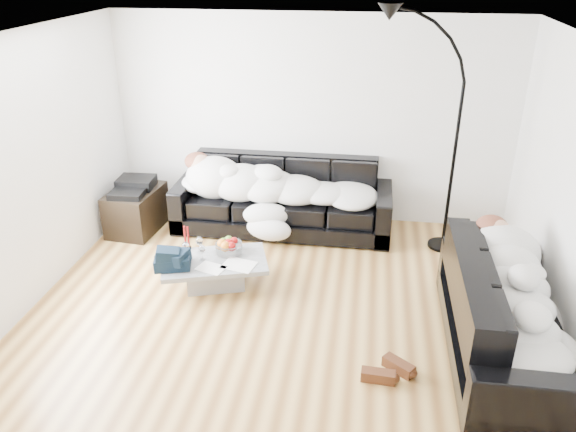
# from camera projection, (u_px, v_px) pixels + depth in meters

# --- Properties ---
(ground) EXTENTS (5.00, 5.00, 0.00)m
(ground) POSITION_uv_depth(u_px,v_px,m) (283.00, 311.00, 5.57)
(ground) COLOR brown
(ground) RESTS_ON ground
(wall_back) EXTENTS (5.00, 0.02, 2.60)m
(wall_back) POSITION_uv_depth(u_px,v_px,m) (311.00, 121.00, 7.02)
(wall_back) COLOR silver
(wall_back) RESTS_ON ground
(wall_left) EXTENTS (0.02, 4.50, 2.60)m
(wall_left) POSITION_uv_depth(u_px,v_px,m) (25.00, 175.00, 5.35)
(wall_left) COLOR silver
(wall_left) RESTS_ON ground
(ceiling) EXTENTS (5.00, 5.00, 0.00)m
(ceiling) POSITION_uv_depth(u_px,v_px,m) (282.00, 39.00, 4.45)
(ceiling) COLOR white
(ceiling) RESTS_ON ground
(sofa_back) EXTENTS (2.70, 0.94, 0.88)m
(sofa_back) POSITION_uv_depth(u_px,v_px,m) (283.00, 196.00, 7.03)
(sofa_back) COLOR black
(sofa_back) RESTS_ON ground
(sofa_right) EXTENTS (0.93, 2.18, 0.88)m
(sofa_right) POSITION_uv_depth(u_px,v_px,m) (508.00, 312.00, 4.79)
(sofa_right) COLOR black
(sofa_right) RESTS_ON ground
(sleeper_back) EXTENTS (2.29, 0.79, 0.46)m
(sleeper_back) POSITION_uv_depth(u_px,v_px,m) (282.00, 182.00, 6.90)
(sleeper_back) COLOR silver
(sleeper_back) RESTS_ON sofa_back
(sleeper_right) EXTENTS (0.79, 1.86, 0.46)m
(sleeper_right) POSITION_uv_depth(u_px,v_px,m) (513.00, 292.00, 4.70)
(sleeper_right) COLOR silver
(sleeper_right) RESTS_ON sofa_right
(teal_cushion) EXTENTS (0.42, 0.38, 0.20)m
(teal_cushion) POSITION_uv_depth(u_px,v_px,m) (492.00, 246.00, 5.28)
(teal_cushion) COLOR #0A472F
(teal_cushion) RESTS_ON sofa_right
(coffee_table) EXTENTS (1.22, 0.93, 0.31)m
(coffee_table) POSITION_uv_depth(u_px,v_px,m) (215.00, 273.00, 5.92)
(coffee_table) COLOR #939699
(coffee_table) RESTS_ON ground
(fruit_bowl) EXTENTS (0.36, 0.36, 0.18)m
(fruit_bowl) POSITION_uv_depth(u_px,v_px,m) (229.00, 245.00, 5.96)
(fruit_bowl) COLOR white
(fruit_bowl) RESTS_ON coffee_table
(wine_glass_a) EXTENTS (0.08, 0.08, 0.18)m
(wine_glass_a) POSITION_uv_depth(u_px,v_px,m) (200.00, 245.00, 5.95)
(wine_glass_a) COLOR white
(wine_glass_a) RESTS_ON coffee_table
(wine_glass_b) EXTENTS (0.09, 0.09, 0.18)m
(wine_glass_b) POSITION_uv_depth(u_px,v_px,m) (186.00, 250.00, 5.86)
(wine_glass_b) COLOR white
(wine_glass_b) RESTS_ON coffee_table
(wine_glass_c) EXTENTS (0.09, 0.09, 0.17)m
(wine_glass_c) POSITION_uv_depth(u_px,v_px,m) (202.00, 253.00, 5.81)
(wine_glass_c) COLOR white
(wine_glass_c) RESTS_ON coffee_table
(candle_left) EXTENTS (0.05, 0.05, 0.26)m
(candle_left) POSITION_uv_depth(u_px,v_px,m) (185.00, 237.00, 6.04)
(candle_left) COLOR maroon
(candle_left) RESTS_ON coffee_table
(candle_right) EXTENTS (0.06, 0.06, 0.26)m
(candle_right) POSITION_uv_depth(u_px,v_px,m) (188.00, 238.00, 6.02)
(candle_right) COLOR maroon
(candle_right) RESTS_ON coffee_table
(newspaper_a) EXTENTS (0.37, 0.31, 0.01)m
(newspaper_a) POSITION_uv_depth(u_px,v_px,m) (239.00, 265.00, 5.75)
(newspaper_a) COLOR silver
(newspaper_a) RESTS_ON coffee_table
(newspaper_b) EXTENTS (0.33, 0.28, 0.01)m
(newspaper_b) POSITION_uv_depth(u_px,v_px,m) (211.00, 268.00, 5.69)
(newspaper_b) COLOR silver
(newspaper_b) RESTS_ON coffee_table
(navy_jacket) EXTENTS (0.40, 0.34, 0.19)m
(navy_jacket) POSITION_uv_depth(u_px,v_px,m) (168.00, 252.00, 5.65)
(navy_jacket) COLOR black
(navy_jacket) RESTS_ON coffee_table
(shoes) EXTENTS (0.55, 0.46, 0.11)m
(shoes) POSITION_uv_depth(u_px,v_px,m) (388.00, 371.00, 4.69)
(shoes) COLOR #472311
(shoes) RESTS_ON ground
(av_cabinet) EXTENTS (0.61, 0.83, 0.54)m
(av_cabinet) POSITION_uv_depth(u_px,v_px,m) (136.00, 210.00, 7.07)
(av_cabinet) COLOR black
(av_cabinet) RESTS_ON ground
(stereo) EXTENTS (0.46, 0.36, 0.13)m
(stereo) POSITION_uv_depth(u_px,v_px,m) (133.00, 186.00, 6.93)
(stereo) COLOR black
(stereo) RESTS_ON av_cabinet
(floor_lamp) EXTENTS (0.93, 0.52, 2.42)m
(floor_lamp) POSITION_uv_depth(u_px,v_px,m) (455.00, 151.00, 6.26)
(floor_lamp) COLOR black
(floor_lamp) RESTS_ON ground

